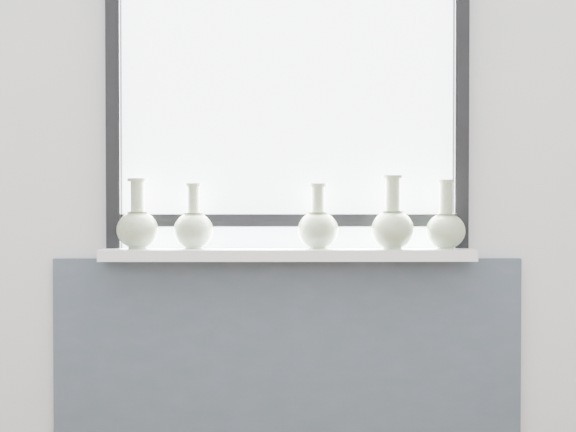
{
  "coord_description": "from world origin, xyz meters",
  "views": [
    {
      "loc": [
        -0.02,
        -1.42,
        1.08
      ],
      "look_at": [
        0.0,
        1.55,
        1.02
      ],
      "focal_mm": 55.0,
      "sensor_mm": 36.0,
      "label": 1
    }
  ],
  "objects_px": {
    "vase_b": "(193,227)",
    "windowsill": "(288,254)",
    "vase_a": "(137,226)",
    "vase_d": "(393,225)",
    "vase_c": "(318,227)",
    "vase_e": "(446,227)"
  },
  "relations": [
    {
      "from": "vase_b",
      "to": "windowsill",
      "type": "bearing_deg",
      "value": -0.92
    },
    {
      "from": "vase_a",
      "to": "vase_d",
      "type": "xyz_separation_m",
      "value": [
        0.9,
        -0.02,
        0.0
      ]
    },
    {
      "from": "vase_c",
      "to": "vase_b",
      "type": "bearing_deg",
      "value": 179.65
    },
    {
      "from": "windowsill",
      "to": "vase_a",
      "type": "bearing_deg",
      "value": -179.04
    },
    {
      "from": "vase_a",
      "to": "vase_d",
      "type": "bearing_deg",
      "value": -1.09
    },
    {
      "from": "windowsill",
      "to": "vase_b",
      "type": "height_order",
      "value": "vase_b"
    },
    {
      "from": "vase_a",
      "to": "vase_b",
      "type": "height_order",
      "value": "vase_a"
    },
    {
      "from": "vase_b",
      "to": "vase_a",
      "type": "bearing_deg",
      "value": -175.86
    },
    {
      "from": "vase_b",
      "to": "vase_d",
      "type": "height_order",
      "value": "vase_d"
    },
    {
      "from": "windowsill",
      "to": "vase_a",
      "type": "xyz_separation_m",
      "value": [
        -0.53,
        -0.01,
        0.1
      ]
    },
    {
      "from": "windowsill",
      "to": "vase_c",
      "type": "xyz_separation_m",
      "value": [
        0.11,
        0.0,
        0.1
      ]
    },
    {
      "from": "windowsill",
      "to": "vase_e",
      "type": "bearing_deg",
      "value": -1.78
    },
    {
      "from": "vase_a",
      "to": "vase_c",
      "type": "relative_size",
      "value": 1.08
    },
    {
      "from": "vase_b",
      "to": "vase_e",
      "type": "relative_size",
      "value": 0.95
    },
    {
      "from": "vase_a",
      "to": "vase_c",
      "type": "distance_m",
      "value": 0.64
    },
    {
      "from": "vase_a",
      "to": "vase_e",
      "type": "bearing_deg",
      "value": -0.45
    },
    {
      "from": "vase_b",
      "to": "vase_c",
      "type": "distance_m",
      "value": 0.44
    },
    {
      "from": "vase_e",
      "to": "windowsill",
      "type": "bearing_deg",
      "value": 178.22
    },
    {
      "from": "vase_c",
      "to": "vase_d",
      "type": "xyz_separation_m",
      "value": [
        0.26,
        -0.03,
        0.01
      ]
    },
    {
      "from": "vase_b",
      "to": "vase_c",
      "type": "relative_size",
      "value": 1.0
    },
    {
      "from": "vase_a",
      "to": "vase_b",
      "type": "xyz_separation_m",
      "value": [
        0.2,
        0.01,
        -0.01
      ]
    },
    {
      "from": "windowsill",
      "to": "vase_a",
      "type": "relative_size",
      "value": 5.27
    }
  ]
}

